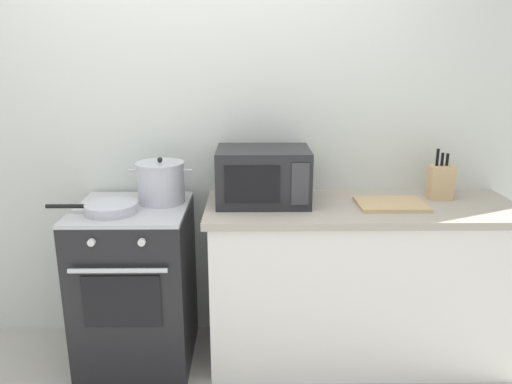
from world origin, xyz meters
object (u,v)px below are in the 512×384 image
object	(u,v)px
cutting_board	(391,204)
knife_block	(440,182)
stove	(136,285)
microwave	(263,176)
frying_pan	(110,208)
stock_pot	(161,182)

from	to	relation	value
cutting_board	knife_block	size ratio (longest dim) A/B	1.27
stove	knife_block	distance (m)	1.80
cutting_board	microwave	bearing A→B (deg)	173.51
frying_pan	microwave	bearing A→B (deg)	12.58
stock_pot	knife_block	bearing A→B (deg)	1.95
stock_pot	cutting_board	distance (m)	1.25
frying_pan	microwave	world-z (taller)	microwave
stock_pot	microwave	size ratio (longest dim) A/B	0.69
microwave	knife_block	world-z (taller)	microwave
knife_block	frying_pan	bearing A→B (deg)	-172.40
stove	microwave	size ratio (longest dim) A/B	1.84
stove	frying_pan	world-z (taller)	frying_pan
microwave	cutting_board	size ratio (longest dim) A/B	1.39
frying_pan	stock_pot	bearing A→B (deg)	38.45
stove	frying_pan	distance (m)	0.50
knife_block	cutting_board	bearing A→B (deg)	-155.68
frying_pan	knife_block	xyz separation A→B (m)	(1.79, 0.24, 0.07)
stock_pot	knife_block	world-z (taller)	knife_block
frying_pan	knife_block	size ratio (longest dim) A/B	1.64
microwave	frying_pan	bearing A→B (deg)	-167.42
cutting_board	knife_block	xyz separation A→B (m)	(0.31, 0.14, 0.09)
stove	microwave	world-z (taller)	microwave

